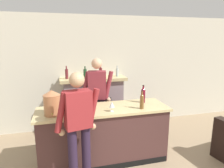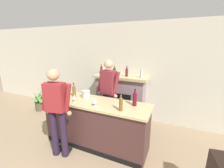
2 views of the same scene
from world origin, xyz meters
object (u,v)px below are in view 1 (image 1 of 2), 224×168
at_px(copper_dispenser, 52,103).
at_px(wine_bottle_burgundy_dark, 142,101).
at_px(wine_glass_mid_counter, 83,108).
at_px(fireplace_stone, 94,103).
at_px(person_bartender, 97,98).
at_px(wine_bottle_riesling_slim, 67,101).
at_px(wine_bottle_port_short, 143,95).
at_px(wine_glass_by_dispenser, 112,105).
at_px(person_customer, 79,127).
at_px(ice_bucket_steel, 84,103).

height_order(copper_dispenser, wine_bottle_burgundy_dark, copper_dispenser).
height_order(wine_bottle_burgundy_dark, wine_glass_mid_counter, wine_bottle_burgundy_dark).
distance_m(fireplace_stone, wine_glass_mid_counter, 1.67).
distance_m(person_bartender, copper_dispenser, 1.14).
height_order(wine_bottle_riesling_slim, wine_bottle_port_short, wine_bottle_port_short).
distance_m(wine_bottle_port_short, wine_glass_by_dispenser, 0.77).
height_order(person_customer, wine_glass_by_dispenser, person_customer).
bearing_deg(fireplace_stone, wine_bottle_burgundy_dark, -69.05).
xyz_separation_m(ice_bucket_steel, wine_glass_mid_counter, (-0.05, -0.34, 0.03)).
height_order(person_bartender, copper_dispenser, person_bartender).
bearing_deg(person_bartender, fireplace_stone, 86.86).
bearing_deg(wine_bottle_burgundy_dark, wine_bottle_port_short, 63.67).
bearing_deg(person_customer, ice_bucket_steel, 77.76).
xyz_separation_m(person_bartender, wine_bottle_port_short, (0.79, -0.48, 0.14)).
xyz_separation_m(copper_dispenser, wine_bottle_port_short, (1.64, 0.24, -0.05)).
relative_size(ice_bucket_steel, wine_bottle_burgundy_dark, 0.60).
bearing_deg(wine_bottle_port_short, person_bartender, 148.51).
xyz_separation_m(person_customer, wine_bottle_port_short, (1.28, 0.73, 0.19)).
height_order(person_bartender, wine_bottle_burgundy_dark, person_bartender).
bearing_deg(wine_bottle_burgundy_dark, wine_glass_mid_counter, -179.70).
distance_m(fireplace_stone, wine_bottle_burgundy_dark, 1.72).
height_order(person_bartender, wine_glass_by_dispenser, person_bartender).
bearing_deg(wine_glass_mid_counter, wine_glass_by_dispenser, -0.08).
bearing_deg(wine_bottle_port_short, fireplace_stone, 121.77).
relative_size(copper_dispenser, wine_glass_mid_counter, 2.46).
height_order(person_customer, wine_bottle_port_short, person_customer).
distance_m(copper_dispenser, wine_bottle_port_short, 1.66).
bearing_deg(person_bartender, ice_bucket_steel, -125.08).
bearing_deg(fireplace_stone, wine_bottle_port_short, -58.23).
bearing_deg(wine_bottle_riesling_slim, wine_bottle_port_short, 1.85).
xyz_separation_m(wine_bottle_riesling_slim, wine_bottle_burgundy_dark, (1.24, -0.28, -0.00)).
bearing_deg(wine_glass_by_dispenser, wine_bottle_riesling_slim, 157.87).
xyz_separation_m(wine_bottle_burgundy_dark, wine_bottle_port_short, (0.16, 0.33, 0.01)).
distance_m(wine_bottle_riesling_slim, wine_glass_by_dispenser, 0.76).
height_order(ice_bucket_steel, wine_glass_mid_counter, wine_glass_mid_counter).
xyz_separation_m(person_customer, wine_bottle_burgundy_dark, (1.12, 0.40, 0.18)).
relative_size(person_customer, wine_bottle_riesling_slim, 5.49).
relative_size(person_customer, person_bartender, 0.96).
relative_size(wine_bottle_riesling_slim, wine_bottle_burgundy_dark, 0.99).
bearing_deg(ice_bucket_steel, wine_glass_mid_counter, -99.03).
bearing_deg(person_bartender, person_customer, -112.10).
height_order(wine_bottle_port_short, wine_glass_mid_counter, wine_bottle_port_short).
bearing_deg(wine_glass_mid_counter, fireplace_stone, 74.58).
bearing_deg(ice_bucket_steel, copper_dispenser, -153.78).
xyz_separation_m(wine_bottle_port_short, wine_glass_mid_counter, (-1.18, -0.33, -0.04)).
relative_size(fireplace_stone, wine_bottle_riesling_slim, 5.01).
height_order(wine_bottle_riesling_slim, wine_bottle_burgundy_dark, wine_bottle_burgundy_dark).
height_order(person_bartender, wine_bottle_port_short, person_bartender).
distance_m(copper_dispenser, wine_glass_mid_counter, 0.48).
distance_m(fireplace_stone, wine_bottle_riesling_slim, 1.50).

